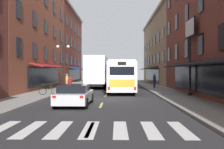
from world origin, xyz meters
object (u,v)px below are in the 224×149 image
object	(u,v)px
transit_bus	(121,76)
motorcycle_rider	(70,89)
box_truck	(97,72)
bicycle_near	(49,90)
billboard_sign	(190,38)
pedestrian_near	(67,81)
sedan_mid	(101,80)
pedestrian_mid	(154,81)
street_lamp_twin	(63,65)
sedan_near	(75,95)

from	to	relation	value
transit_bus	motorcycle_rider	size ratio (longest dim) A/B	5.89
box_truck	motorcycle_rider	world-z (taller)	box_truck
box_truck	bicycle_near	bearing A→B (deg)	-107.23
billboard_sign	transit_bus	world-z (taller)	billboard_sign
motorcycle_rider	pedestrian_near	bearing A→B (deg)	102.85
sedan_mid	pedestrian_mid	bearing A→B (deg)	-61.20
box_truck	pedestrian_mid	xyz separation A→B (m)	(7.02, -1.56, -1.01)
motorcycle_rider	pedestrian_mid	distance (m)	13.11
street_lamp_twin	box_truck	bearing A→B (deg)	57.69
sedan_near	pedestrian_near	xyz separation A→B (m)	(-3.32, 14.02, 0.38)
transit_bus	pedestrian_near	xyz separation A→B (m)	(-6.40, 2.55, -0.60)
sedan_mid	street_lamp_twin	distance (m)	17.19
box_truck	sedan_near	xyz separation A→B (m)	(-0.11, -16.10, -1.37)
sedan_near	motorcycle_rider	distance (m)	4.48
sedan_near	street_lamp_twin	distance (m)	11.63
motorcycle_rider	street_lamp_twin	bearing A→B (deg)	106.81
sedan_mid	bicycle_near	bearing A→B (deg)	-97.65
sedan_mid	transit_bus	bearing A→B (deg)	-78.74
bicycle_near	street_lamp_twin	bearing A→B (deg)	89.70
motorcycle_rider	pedestrian_mid	world-z (taller)	pedestrian_mid
billboard_sign	pedestrian_mid	distance (m)	10.02
bicycle_near	box_truck	bearing A→B (deg)	72.77
bicycle_near	transit_bus	bearing A→B (deg)	43.25
sedan_near	street_lamp_twin	xyz separation A→B (m)	(-3.12, 11.00, 2.14)
billboard_sign	pedestrian_mid	bearing A→B (deg)	99.68
motorcycle_rider	sedan_near	bearing A→B (deg)	-75.62
street_lamp_twin	pedestrian_near	bearing A→B (deg)	93.74
billboard_sign	pedestrian_near	size ratio (longest dim) A/B	3.69
sedan_mid	motorcycle_rider	distance (m)	23.48
pedestrian_near	transit_bus	bearing A→B (deg)	125.84
box_truck	bicycle_near	distance (m)	11.10
bicycle_near	street_lamp_twin	world-z (taller)	street_lamp_twin
sedan_mid	street_lamp_twin	bearing A→B (deg)	-99.96
box_truck	motorcycle_rider	distance (m)	11.90
transit_bus	box_truck	xyz separation A→B (m)	(-2.98, 4.63, 0.38)
sedan_near	bicycle_near	bearing A→B (deg)	119.35
street_lamp_twin	transit_bus	bearing A→B (deg)	4.33
transit_bus	box_truck	bearing A→B (deg)	122.71
pedestrian_near	street_lamp_twin	bearing A→B (deg)	61.32
box_truck	sedan_mid	world-z (taller)	box_truck
transit_bus	pedestrian_mid	bearing A→B (deg)	37.24
transit_bus	bicycle_near	size ratio (longest dim) A/B	7.12
motorcycle_rider	billboard_sign	bearing A→B (deg)	6.21
billboard_sign	box_truck	world-z (taller)	billboard_sign
motorcycle_rider	pedestrian_mid	xyz separation A→B (m)	(8.23, 10.20, 0.31)
billboard_sign	transit_bus	xyz separation A→B (m)	(-5.60, 6.06, -3.20)
sedan_mid	pedestrian_near	distance (m)	14.14
box_truck	transit_bus	bearing A→B (deg)	-57.29
pedestrian_near	pedestrian_mid	xyz separation A→B (m)	(10.44, 0.52, -0.03)
pedestrian_mid	sedan_near	bearing A→B (deg)	35.18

